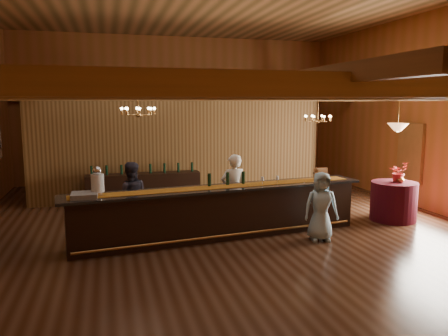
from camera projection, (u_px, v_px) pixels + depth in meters
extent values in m
plane|color=#462C1E|center=(225.00, 228.00, 10.60)|extent=(14.00, 14.00, 0.00)
cube|color=#A1582E|center=(178.00, 110.00, 16.88)|extent=(12.00, 0.10, 5.50)
cube|color=#A1582E|center=(440.00, 112.00, 11.73)|extent=(0.10, 14.00, 5.50)
cube|color=#915E2F|center=(353.00, 85.00, 4.87)|extent=(11.90, 0.20, 0.28)
cube|color=#915E2F|center=(272.00, 91.00, 7.26)|extent=(11.90, 0.20, 0.28)
cube|color=#915E2F|center=(231.00, 94.00, 9.65)|extent=(11.90, 0.20, 0.28)
cube|color=#915E2F|center=(206.00, 96.00, 12.04)|extent=(11.90, 0.20, 0.28)
cube|color=#915E2F|center=(189.00, 97.00, 14.43)|extent=(11.90, 0.20, 0.28)
cube|color=#915E2F|center=(178.00, 98.00, 16.62)|extent=(11.90, 0.20, 0.28)
cube|color=#915E2F|center=(13.00, 86.00, 8.95)|extent=(0.18, 13.90, 0.22)
cube|color=#915E2F|center=(225.00, 88.00, 10.11)|extent=(0.18, 13.90, 0.22)
cube|color=#915E2F|center=(393.00, 90.00, 11.26)|extent=(0.18, 13.90, 0.22)
cube|color=#915E2F|center=(47.00, 149.00, 13.51)|extent=(0.20, 0.20, 3.20)
cube|color=#915E2F|center=(312.00, 142.00, 15.82)|extent=(0.20, 0.20, 3.20)
cube|color=brown|center=(180.00, 150.00, 13.59)|extent=(9.00, 0.18, 3.10)
cube|color=white|center=(411.00, 153.00, 12.85)|extent=(0.12, 1.05, 1.75)
cube|color=black|center=(212.00, 170.00, 16.03)|extent=(1.20, 0.60, 1.10)
cube|color=#A76D3D|center=(129.00, 175.00, 15.27)|extent=(1.00, 0.60, 1.00)
cube|color=black|center=(220.00, 213.00, 9.79)|extent=(6.61, 1.46, 1.10)
cube|color=black|center=(220.00, 188.00, 9.71)|extent=(6.95, 1.63, 0.05)
cube|color=#6B0C08|center=(220.00, 187.00, 9.70)|extent=(6.47, 1.17, 0.01)
cylinder|color=#AA7539|center=(226.00, 235.00, 9.43)|extent=(6.32, 0.78, 0.05)
cylinder|color=silver|center=(98.00, 194.00, 8.80)|extent=(0.18, 0.18, 0.08)
cylinder|color=silver|center=(98.00, 183.00, 8.76)|extent=(0.26, 0.26, 0.36)
sphere|color=silver|center=(97.00, 171.00, 8.73)|extent=(0.18, 0.18, 0.18)
cube|color=gray|center=(84.00, 195.00, 8.59)|extent=(0.50, 0.50, 0.10)
cube|color=#A76D3D|center=(315.00, 174.00, 10.54)|extent=(0.06, 0.06, 0.30)
cube|color=#A76D3D|center=(326.00, 174.00, 10.61)|extent=(0.06, 0.06, 0.30)
cylinder|color=#A76D3D|center=(321.00, 173.00, 10.57)|extent=(0.24, 0.24, 0.24)
cylinder|color=black|center=(209.00, 180.00, 9.73)|extent=(0.07, 0.07, 0.30)
cylinder|color=black|center=(228.00, 179.00, 9.89)|extent=(0.07, 0.07, 0.30)
cylinder|color=black|center=(243.00, 178.00, 10.03)|extent=(0.07, 0.07, 0.30)
cube|color=black|center=(144.00, 189.00, 12.99)|extent=(3.34, 0.57, 0.94)
cylinder|color=#3B0415|center=(394.00, 201.00, 11.23)|extent=(1.15, 1.15, 1.00)
cylinder|color=#AA7539|center=(138.00, 105.00, 10.31)|extent=(0.02, 0.02, 0.48)
sphere|color=#AA7539|center=(138.00, 115.00, 10.34)|extent=(0.12, 0.12, 0.12)
torus|color=#AA7539|center=(138.00, 111.00, 10.33)|extent=(0.80, 0.80, 0.04)
cylinder|color=#AA7539|center=(318.00, 109.00, 12.76)|extent=(0.02, 0.02, 0.73)
sphere|color=#AA7539|center=(318.00, 121.00, 12.81)|extent=(0.12, 0.12, 0.12)
torus|color=#AA7539|center=(318.00, 118.00, 12.80)|extent=(0.80, 0.80, 0.04)
cylinder|color=#AA7539|center=(399.00, 111.00, 10.89)|extent=(0.02, 0.02, 0.80)
cone|color=#DD8C54|center=(398.00, 127.00, 10.95)|extent=(0.52, 0.52, 0.20)
imported|color=white|center=(234.00, 190.00, 10.62)|extent=(0.68, 0.47, 1.78)
imported|color=#2F2D3C|center=(131.00, 198.00, 10.09)|extent=(0.82, 0.65, 1.67)
imported|color=#9CC5D8|center=(321.00, 206.00, 9.54)|extent=(0.83, 0.63, 1.53)
imported|color=#1C4A18|center=(252.00, 177.00, 14.54)|extent=(0.77, 0.71, 1.14)
imported|color=#B42625|center=(398.00, 172.00, 11.16)|extent=(0.56, 0.52, 0.52)
imported|color=#AA7539|center=(401.00, 177.00, 11.05)|extent=(0.19, 0.19, 0.30)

